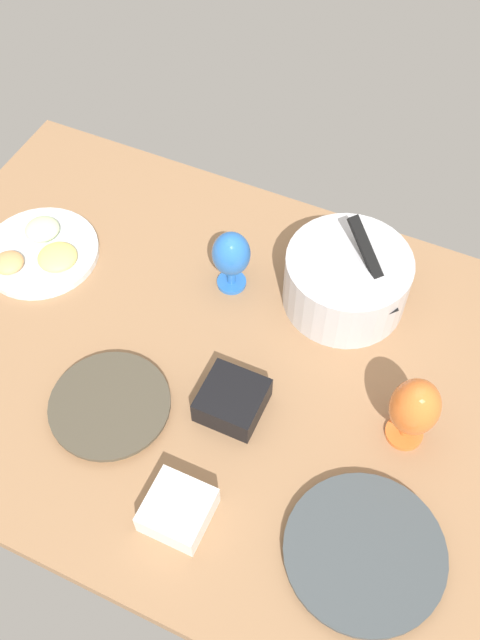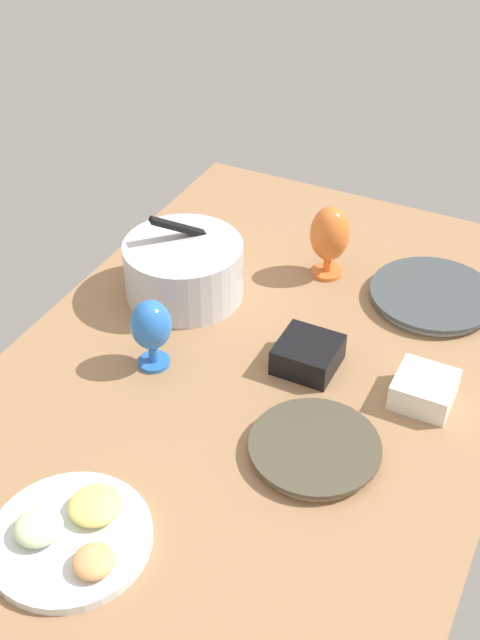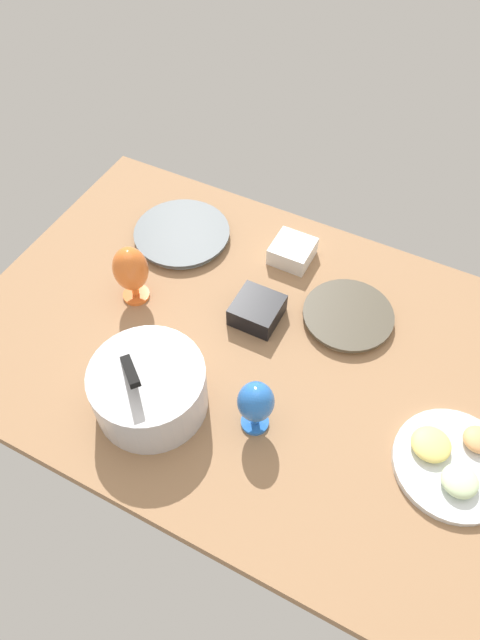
{
  "view_description": "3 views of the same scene",
  "coord_description": "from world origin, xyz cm",
  "px_view_note": "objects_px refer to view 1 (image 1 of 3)",
  "views": [
    {
      "loc": [
        35.94,
        -70.84,
        128.94
      ],
      "look_at": [
        0.25,
        7.14,
        7.37
      ],
      "focal_mm": 39.46,
      "sensor_mm": 36.0,
      "label": 1
    },
    {
      "loc": [
        -115.93,
        -53.19,
        113.05
      ],
      "look_at": [
        5.14,
        6.68,
        7.37
      ],
      "focal_mm": 45.28,
      "sensor_mm": 36.0,
      "label": 2
    },
    {
      "loc": [
        -33.68,
        78.38,
        124.4
      ],
      "look_at": [
        6.97,
        -0.81,
        7.37
      ],
      "focal_mm": 31.78,
      "sensor_mm": 36.0,
      "label": 3
    }
  ],
  "objects_px": {
    "hurricane_glass_blue": "(231,256)",
    "square_bowl_white": "(178,509)",
    "mixing_bowl": "(347,279)",
    "square_bowl_black": "(232,399)",
    "fruit_platter": "(41,251)",
    "dinner_plate_right": "(364,553)",
    "dinner_plate_left": "(110,406)",
    "hurricane_glass_orange": "(415,407)"
  },
  "relations": [
    {
      "from": "hurricane_glass_blue",
      "to": "mixing_bowl",
      "type": "bearing_deg",
      "value": 14.72
    },
    {
      "from": "mixing_bowl",
      "to": "square_bowl_white",
      "type": "relative_size",
      "value": 2.37
    },
    {
      "from": "dinner_plate_left",
      "to": "fruit_platter",
      "type": "height_order",
      "value": "fruit_platter"
    },
    {
      "from": "dinner_plate_left",
      "to": "hurricane_glass_blue",
      "type": "xyz_separation_m",
      "value": [
        0.09,
        0.4,
        0.09
      ]
    },
    {
      "from": "dinner_plate_right",
      "to": "mixing_bowl",
      "type": "xyz_separation_m",
      "value": [
        -0.23,
        0.53,
        0.06
      ]
    },
    {
      "from": "fruit_platter",
      "to": "mixing_bowl",
      "type": "bearing_deg",
      "value": 14.23
    },
    {
      "from": "dinner_plate_left",
      "to": "fruit_platter",
      "type": "distance_m",
      "value": 0.47
    },
    {
      "from": "dinner_plate_right",
      "to": "dinner_plate_left",
      "type": "bearing_deg",
      "value": 173.34
    },
    {
      "from": "square_bowl_black",
      "to": "mixing_bowl",
      "type": "bearing_deg",
      "value": 72.71
    },
    {
      "from": "fruit_platter",
      "to": "square_bowl_white",
      "type": "height_order",
      "value": "square_bowl_white"
    },
    {
      "from": "dinner_plate_left",
      "to": "hurricane_glass_blue",
      "type": "height_order",
      "value": "hurricane_glass_blue"
    },
    {
      "from": "square_bowl_black",
      "to": "square_bowl_white",
      "type": "relative_size",
      "value": 1.07
    },
    {
      "from": "hurricane_glass_orange",
      "to": "square_bowl_white",
      "type": "height_order",
      "value": "hurricane_glass_orange"
    },
    {
      "from": "mixing_bowl",
      "to": "square_bowl_black",
      "type": "distance_m",
      "value": 0.38
    },
    {
      "from": "dinner_plate_right",
      "to": "mixing_bowl",
      "type": "relative_size",
      "value": 1.07
    },
    {
      "from": "hurricane_glass_orange",
      "to": "square_bowl_black",
      "type": "xyz_separation_m",
      "value": [
        -0.34,
        -0.09,
        -0.07
      ]
    },
    {
      "from": "hurricane_glass_blue",
      "to": "square_bowl_white",
      "type": "distance_m",
      "value": 0.57
    },
    {
      "from": "dinner_plate_right",
      "to": "square_bowl_white",
      "type": "relative_size",
      "value": 2.53
    },
    {
      "from": "mixing_bowl",
      "to": "fruit_platter",
      "type": "height_order",
      "value": "mixing_bowl"
    },
    {
      "from": "dinner_plate_right",
      "to": "square_bowl_black",
      "type": "distance_m",
      "value": 0.39
    },
    {
      "from": "square_bowl_white",
      "to": "mixing_bowl",
      "type": "bearing_deg",
      "value": 80.05
    },
    {
      "from": "mixing_bowl",
      "to": "hurricane_glass_blue",
      "type": "distance_m",
      "value": 0.26
    },
    {
      "from": "dinner_plate_left",
      "to": "dinner_plate_right",
      "type": "distance_m",
      "value": 0.57
    },
    {
      "from": "fruit_platter",
      "to": "dinner_plate_right",
      "type": "bearing_deg",
      "value": -20.93
    },
    {
      "from": "dinner_plate_right",
      "to": "fruit_platter",
      "type": "height_order",
      "value": "fruit_platter"
    },
    {
      "from": "hurricane_glass_orange",
      "to": "square_bowl_white",
      "type": "distance_m",
      "value": 0.48
    },
    {
      "from": "dinner_plate_right",
      "to": "square_bowl_black",
      "type": "height_order",
      "value": "square_bowl_black"
    },
    {
      "from": "hurricane_glass_blue",
      "to": "square_bowl_black",
      "type": "bearing_deg",
      "value": -64.74
    },
    {
      "from": "dinner_plate_left",
      "to": "hurricane_glass_blue",
      "type": "relative_size",
      "value": 1.54
    },
    {
      "from": "fruit_platter",
      "to": "dinner_plate_left",
      "type": "bearing_deg",
      "value": -38.61
    },
    {
      "from": "dinner_plate_right",
      "to": "square_bowl_white",
      "type": "bearing_deg",
      "value": -167.59
    },
    {
      "from": "hurricane_glass_blue",
      "to": "square_bowl_black",
      "type": "xyz_separation_m",
      "value": [
        0.14,
        -0.29,
        -0.07
      ]
    },
    {
      "from": "fruit_platter",
      "to": "square_bowl_white",
      "type": "distance_m",
      "value": 0.73
    },
    {
      "from": "mixing_bowl",
      "to": "square_bowl_black",
      "type": "height_order",
      "value": "mixing_bowl"
    },
    {
      "from": "fruit_platter",
      "to": "square_bowl_white",
      "type": "relative_size",
      "value": 2.38
    },
    {
      "from": "dinner_plate_right",
      "to": "mixing_bowl",
      "type": "height_order",
      "value": "mixing_bowl"
    },
    {
      "from": "dinner_plate_right",
      "to": "square_bowl_black",
      "type": "xyz_separation_m",
      "value": [
        -0.34,
        0.17,
        0.02
      ]
    },
    {
      "from": "mixing_bowl",
      "to": "fruit_platter",
      "type": "xyz_separation_m",
      "value": [
        -0.7,
        -0.18,
        -0.06
      ]
    },
    {
      "from": "mixing_bowl",
      "to": "square_bowl_black",
      "type": "relative_size",
      "value": 2.21
    },
    {
      "from": "fruit_platter",
      "to": "square_bowl_black",
      "type": "distance_m",
      "value": 0.62
    },
    {
      "from": "square_bowl_white",
      "to": "hurricane_glass_blue",
      "type": "bearing_deg",
      "value": 104.84
    },
    {
      "from": "hurricane_glass_blue",
      "to": "square_bowl_white",
      "type": "xyz_separation_m",
      "value": [
        0.14,
        -0.54,
        -0.07
      ]
    }
  ]
}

